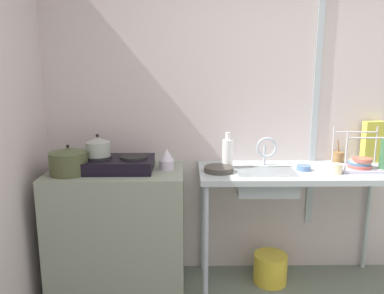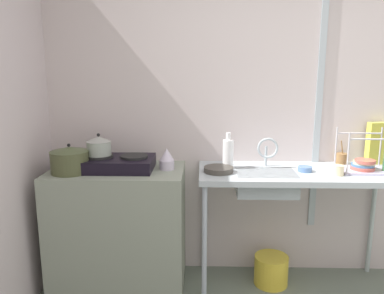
% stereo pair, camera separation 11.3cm
% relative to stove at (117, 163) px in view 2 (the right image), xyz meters
% --- Properties ---
extents(wall_back, '(4.92, 0.10, 2.60)m').
position_rel_stove_xyz_m(wall_back, '(1.47, 0.33, 0.33)').
color(wall_back, beige).
rests_on(wall_back, ground).
extents(wall_metal_strip, '(0.05, 0.01, 2.08)m').
position_rel_stove_xyz_m(wall_metal_strip, '(1.51, 0.27, 0.46)').
color(wall_metal_strip, '#A5B0B6').
extents(counter_concrete, '(0.98, 0.56, 0.92)m').
position_rel_stove_xyz_m(counter_concrete, '(-0.00, 0.00, -0.51)').
color(counter_concrete, gray).
rests_on(counter_concrete, ground).
extents(counter_sink, '(1.43, 0.56, 0.92)m').
position_rel_stove_xyz_m(counter_sink, '(1.31, 0.00, -0.13)').
color(counter_sink, '#A5B0B6').
rests_on(counter_sink, ground).
extents(stove, '(0.53, 0.35, 0.11)m').
position_rel_stove_xyz_m(stove, '(0.00, 0.00, 0.00)').
color(stove, black).
rests_on(stove, counter_concrete).
extents(pot_on_left_burner, '(0.18, 0.18, 0.16)m').
position_rel_stove_xyz_m(pot_on_left_burner, '(-0.13, 0.00, 0.13)').
color(pot_on_left_burner, '#949D90').
rests_on(pot_on_left_burner, stove).
extents(pot_beside_stove, '(0.27, 0.27, 0.21)m').
position_rel_stove_xyz_m(pot_beside_stove, '(-0.31, -0.09, 0.04)').
color(pot_beside_stove, '#474B2D').
rests_on(pot_beside_stove, counter_concrete).
extents(percolator, '(0.11, 0.11, 0.16)m').
position_rel_stove_xyz_m(percolator, '(0.36, 0.02, 0.03)').
color(percolator, silver).
rests_on(percolator, counter_concrete).
extents(sink_basin, '(0.42, 0.31, 0.15)m').
position_rel_stove_xyz_m(sink_basin, '(1.07, -0.04, -0.13)').
color(sink_basin, '#A5B0B6').
rests_on(sink_basin, counter_sink).
extents(faucet, '(0.15, 0.09, 0.23)m').
position_rel_stove_xyz_m(faucet, '(1.10, 0.08, 0.09)').
color(faucet, '#A5B0B6').
rests_on(faucet, counter_sink).
extents(frying_pan, '(0.21, 0.21, 0.04)m').
position_rel_stove_xyz_m(frying_pan, '(0.74, -0.05, -0.03)').
color(frying_pan, '#3E3933').
rests_on(frying_pan, counter_sink).
extents(dish_rack, '(0.35, 0.26, 0.30)m').
position_rel_stove_xyz_m(dish_rack, '(1.78, 0.01, -0.00)').
color(dish_rack, '#B4B1B5').
rests_on(dish_rack, counter_sink).
extents(cup_by_rack, '(0.08, 0.08, 0.07)m').
position_rel_stove_xyz_m(cup_by_rack, '(1.56, -0.10, -0.01)').
color(cup_by_rack, beige).
rests_on(cup_by_rack, counter_sink).
extents(small_bowl_on_drainboard, '(0.10, 0.10, 0.04)m').
position_rel_stove_xyz_m(small_bowl_on_drainboard, '(1.36, -0.01, -0.03)').
color(small_bowl_on_drainboard, '#5577AB').
rests_on(small_bowl_on_drainboard, counter_sink).
extents(bottle_by_sink, '(0.08, 0.08, 0.26)m').
position_rel_stove_xyz_m(bottle_by_sink, '(0.81, 0.07, 0.06)').
color(bottle_by_sink, white).
rests_on(bottle_by_sink, counter_sink).
extents(cereal_box, '(0.17, 0.09, 0.32)m').
position_rel_stove_xyz_m(cereal_box, '(1.96, 0.23, 0.11)').
color(cereal_box, '#D1CD45').
rests_on(cereal_box, counter_sink).
extents(utensil_jar, '(0.09, 0.09, 0.19)m').
position_rel_stove_xyz_m(utensil_jar, '(1.70, 0.22, -0.01)').
color(utensil_jar, olive).
rests_on(utensil_jar, counter_sink).
extents(bucket_on_floor, '(0.26, 0.26, 0.23)m').
position_rel_stove_xyz_m(bucket_on_floor, '(1.16, 0.03, -0.85)').
color(bucket_on_floor, gold).
rests_on(bucket_on_floor, ground).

